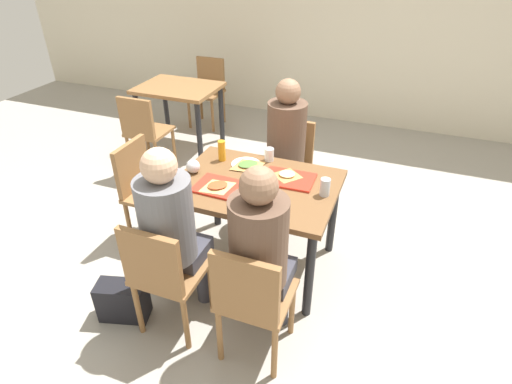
# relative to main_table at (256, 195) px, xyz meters

# --- Properties ---
(ground_plane) EXTENTS (10.00, 10.00, 0.02)m
(ground_plane) POSITION_rel_main_table_xyz_m (0.00, 0.00, -0.64)
(ground_plane) COLOR #9E998E
(back_wall) EXTENTS (10.00, 0.10, 2.80)m
(back_wall) POSITION_rel_main_table_xyz_m (0.00, 3.20, 0.77)
(back_wall) COLOR beige
(back_wall) RESTS_ON ground_plane
(main_table) EXTENTS (1.13, 0.83, 0.73)m
(main_table) POSITION_rel_main_table_xyz_m (0.00, 0.00, 0.00)
(main_table) COLOR brown
(main_table) RESTS_ON ground_plane
(chair_near_left) EXTENTS (0.40, 0.40, 0.85)m
(chair_near_left) POSITION_rel_main_table_xyz_m (-0.28, -0.80, -0.13)
(chair_near_left) COLOR olive
(chair_near_left) RESTS_ON ground_plane
(chair_near_right) EXTENTS (0.40, 0.40, 0.85)m
(chair_near_right) POSITION_rel_main_table_xyz_m (0.28, -0.80, -0.13)
(chair_near_right) COLOR olive
(chair_near_right) RESTS_ON ground_plane
(chair_far_side) EXTENTS (0.40, 0.40, 0.85)m
(chair_far_side) POSITION_rel_main_table_xyz_m (0.00, 0.80, -0.13)
(chair_far_side) COLOR olive
(chair_far_side) RESTS_ON ground_plane
(chair_left_end) EXTENTS (0.40, 0.40, 0.85)m
(chair_left_end) POSITION_rel_main_table_xyz_m (-0.95, 0.00, -0.13)
(chair_left_end) COLOR olive
(chair_left_end) RESTS_ON ground_plane
(person_in_red) EXTENTS (0.32, 0.42, 1.26)m
(person_in_red) POSITION_rel_main_table_xyz_m (-0.28, -0.66, 0.12)
(person_in_red) COLOR #383842
(person_in_red) RESTS_ON ground_plane
(person_in_brown_jacket) EXTENTS (0.32, 0.42, 1.26)m
(person_in_brown_jacket) POSITION_rel_main_table_xyz_m (0.28, -0.66, 0.12)
(person_in_brown_jacket) COLOR #383842
(person_in_brown_jacket) RESTS_ON ground_plane
(person_far_side) EXTENTS (0.32, 0.42, 1.26)m
(person_far_side) POSITION_rel_main_table_xyz_m (-0.00, 0.66, 0.12)
(person_far_side) COLOR #383842
(person_far_side) RESTS_ON ground_plane
(tray_red_near) EXTENTS (0.37, 0.27, 0.02)m
(tray_red_near) POSITION_rel_main_table_xyz_m (-0.20, -0.15, 0.10)
(tray_red_near) COLOR red
(tray_red_near) RESTS_ON main_table
(tray_red_far) EXTENTS (0.37, 0.27, 0.02)m
(tray_red_far) POSITION_rel_main_table_xyz_m (0.20, 0.13, 0.10)
(tray_red_far) COLOR red
(tray_red_far) RESTS_ON main_table
(paper_plate_center) EXTENTS (0.22, 0.22, 0.01)m
(paper_plate_center) POSITION_rel_main_table_xyz_m (-0.17, 0.23, 0.10)
(paper_plate_center) COLOR white
(paper_plate_center) RESTS_ON main_table
(paper_plate_near_edge) EXTENTS (0.22, 0.22, 0.01)m
(paper_plate_near_edge) POSITION_rel_main_table_xyz_m (0.17, -0.23, 0.10)
(paper_plate_near_edge) COLOR white
(paper_plate_near_edge) RESTS_ON main_table
(pizza_slice_a) EXTENTS (0.25, 0.25, 0.02)m
(pizza_slice_a) POSITION_rel_main_table_xyz_m (-0.22, -0.17, 0.12)
(pizza_slice_a) COLOR #DBAD60
(pizza_slice_a) RESTS_ON tray_red_near
(pizza_slice_b) EXTENTS (0.18, 0.18, 0.02)m
(pizza_slice_b) POSITION_rel_main_table_xyz_m (0.18, 0.15, 0.12)
(pizza_slice_b) COLOR #C68C47
(pizza_slice_b) RESTS_ON tray_red_far
(pizza_slice_c) EXTENTS (0.27, 0.27, 0.02)m
(pizza_slice_c) POSITION_rel_main_table_xyz_m (-0.14, 0.20, 0.11)
(pizza_slice_c) COLOR #C68C47
(pizza_slice_c) RESTS_ON paper_plate_center
(plastic_cup_a) EXTENTS (0.07, 0.07, 0.10)m
(plastic_cup_a) POSITION_rel_main_table_xyz_m (-0.03, 0.35, 0.15)
(plastic_cup_a) COLOR white
(plastic_cup_a) RESTS_ON main_table
(plastic_cup_b) EXTENTS (0.07, 0.07, 0.10)m
(plastic_cup_b) POSITION_rel_main_table_xyz_m (0.03, -0.35, 0.15)
(plastic_cup_b) COLOR white
(plastic_cup_b) RESTS_ON main_table
(soda_can) EXTENTS (0.07, 0.07, 0.12)m
(soda_can) POSITION_rel_main_table_xyz_m (0.48, 0.02, 0.16)
(soda_can) COLOR #B7BCC6
(soda_can) RESTS_ON main_table
(condiment_bottle) EXTENTS (0.06, 0.06, 0.16)m
(condiment_bottle) POSITION_rel_main_table_xyz_m (-0.37, 0.23, 0.18)
(condiment_bottle) COLOR orange
(condiment_bottle) RESTS_ON main_table
(foil_bundle) EXTENTS (0.10, 0.10, 0.10)m
(foil_bundle) POSITION_rel_main_table_xyz_m (-0.48, -0.02, 0.15)
(foil_bundle) COLOR silver
(foil_bundle) RESTS_ON main_table
(handbag) EXTENTS (0.35, 0.24, 0.28)m
(handbag) POSITION_rel_main_table_xyz_m (-0.63, -0.82, -0.49)
(handbag) COLOR black
(handbag) RESTS_ON ground_plane
(background_table) EXTENTS (0.90, 0.70, 0.73)m
(background_table) POSITION_rel_main_table_xyz_m (-1.60, 1.69, -0.03)
(background_table) COLOR olive
(background_table) RESTS_ON ground_plane
(background_chair_near) EXTENTS (0.40, 0.40, 0.85)m
(background_chair_near) POSITION_rel_main_table_xyz_m (-1.60, 0.95, -0.13)
(background_chair_near) COLOR olive
(background_chair_near) RESTS_ON ground_plane
(background_chair_far) EXTENTS (0.40, 0.40, 0.85)m
(background_chair_far) POSITION_rel_main_table_xyz_m (-1.60, 2.42, -0.13)
(background_chair_far) COLOR olive
(background_chair_far) RESTS_ON ground_plane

